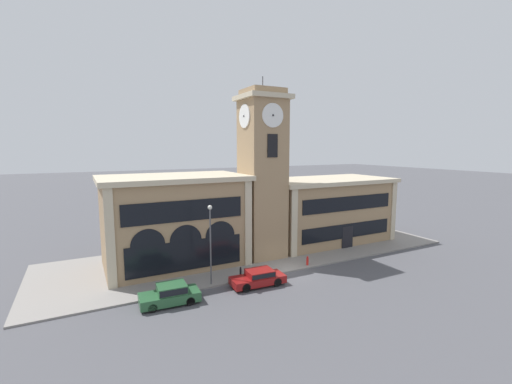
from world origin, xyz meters
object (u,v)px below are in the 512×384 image
parked_car_near (170,294)px  bollard (241,273)px  street_lamp (210,234)px  parked_car_mid (258,277)px  fire_hydrant (307,261)px

parked_car_near → bollard: size_ratio=4.09×
street_lamp → bollard: (2.59, -0.17, -3.72)m
parked_car_mid → street_lamp: street_lamp is taller
bollard → fire_hydrant: bearing=1.7°
fire_hydrant → street_lamp: bearing=-179.7°
parked_car_mid → street_lamp: (-3.48, 1.75, 3.69)m
parked_car_mid → parked_car_near: bearing=3.1°
parked_car_near → street_lamp: (3.76, 1.75, 3.63)m
parked_car_mid → fire_hydrant: parked_car_mid is taller
street_lamp → fire_hydrant: bearing=0.3°
parked_car_mid → bollard: size_ratio=4.30×
bollard → fire_hydrant: size_ratio=1.22×
parked_car_near → street_lamp: 5.52m
fire_hydrant → parked_car_mid: bearing=-164.0°
parked_car_mid → fire_hydrant: (6.24, 1.79, -0.12)m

